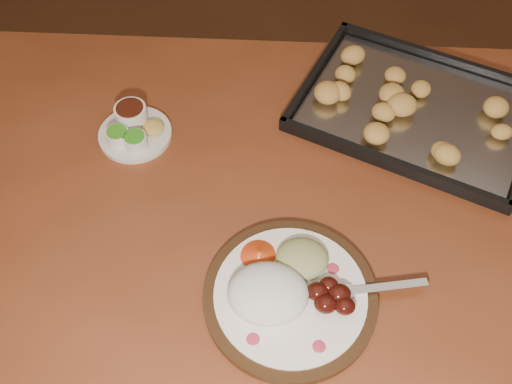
{
  "coord_description": "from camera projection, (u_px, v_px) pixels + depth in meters",
  "views": [
    {
      "loc": [
        -0.05,
        -0.76,
        1.6
      ],
      "look_at": [
        -0.08,
        -0.17,
        0.77
      ],
      "focal_mm": 40.0,
      "sensor_mm": 36.0,
      "label": 1
    }
  ],
  "objects": [
    {
      "name": "ground",
      "position": [
        287.0,
        294.0,
        1.74
      ],
      "size": [
        4.0,
        4.0,
        0.0
      ],
      "primitive_type": "plane",
      "color": "brown",
      "rests_on": "ground"
    },
    {
      "name": "dining_table",
      "position": [
        255.0,
        233.0,
        1.1
      ],
      "size": [
        1.51,
        0.91,
        0.75
      ],
      "rotation": [
        0.0,
        0.0,
        0.01
      ],
      "color": "brown",
      "rests_on": "ground"
    },
    {
      "name": "dinner_plate",
      "position": [
        287.0,
        291.0,
        0.9
      ],
      "size": [
        0.36,
        0.28,
        0.06
      ],
      "rotation": [
        0.0,
        0.0,
        0.1
      ],
      "color": "black",
      "rests_on": "dining_table"
    },
    {
      "name": "condiment_saucer",
      "position": [
        133.0,
        129.0,
        1.11
      ],
      "size": [
        0.14,
        0.14,
        0.05
      ],
      "rotation": [
        0.0,
        0.0,
        0.03
      ],
      "color": "silver",
      "rests_on": "dining_table"
    },
    {
      "name": "baking_tray",
      "position": [
        417.0,
        107.0,
        1.14
      ],
      "size": [
        0.55,
        0.49,
        0.05
      ],
      "rotation": [
        0.0,
        0.0,
        -0.41
      ],
      "color": "black",
      "rests_on": "dining_table"
    }
  ]
}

